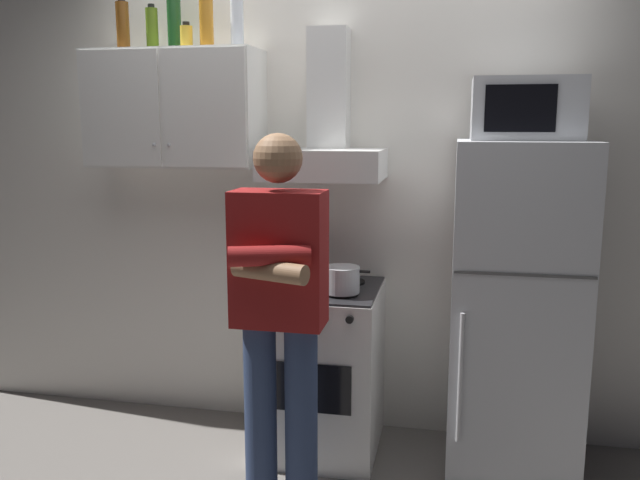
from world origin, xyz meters
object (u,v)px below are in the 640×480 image
(stove_oven, at_px, (320,368))
(bottle_beer_brown, at_px, (123,26))
(bottle_vodka_clear, at_px, (237,19))
(person_standing, at_px, (279,313))
(bottle_liquor_amber, at_px, (206,19))
(microwave, at_px, (526,109))
(refrigerator, at_px, (515,310))
(bottle_wine_green, at_px, (174,17))
(range_hood, at_px, (325,139))
(bottle_spice_jar, at_px, (186,37))
(upper_cabinet, at_px, (175,109))
(cooking_pot, at_px, (342,279))
(bottle_olive_oil, at_px, (152,28))

(stove_oven, height_order, bottle_beer_brown, bottle_beer_brown)
(stove_oven, xyz_separation_m, bottle_vodka_clear, (-0.44, 0.11, 1.76))
(person_standing, distance_m, bottle_liquor_amber, 1.57)
(microwave, xyz_separation_m, bottle_beer_brown, (-2.01, 0.07, 0.43))
(refrigerator, xyz_separation_m, bottle_vodka_clear, (-1.39, 0.11, 1.39))
(bottle_wine_green, height_order, bottle_liquor_amber, bottle_wine_green)
(stove_oven, bearing_deg, bottle_liquor_amber, 170.48)
(range_hood, relative_size, bottle_spice_jar, 5.76)
(upper_cabinet, distance_m, microwave, 1.75)
(microwave, height_order, bottle_wine_green, bottle_wine_green)
(cooking_pot, bearing_deg, microwave, 9.57)
(stove_oven, relative_size, bottle_spice_jar, 6.71)
(upper_cabinet, distance_m, bottle_beer_brown, 0.50)
(stove_oven, xyz_separation_m, cooking_pot, (0.13, -0.12, 0.50))
(microwave, bearing_deg, bottle_liquor_amber, 176.97)
(person_standing, height_order, bottle_beer_brown, bottle_beer_brown)
(bottle_spice_jar, xyz_separation_m, bottle_vodka_clear, (0.26, 0.01, 0.08))
(cooking_pot, bearing_deg, bottle_vodka_clear, 158.59)
(bottle_beer_brown, distance_m, bottle_vodka_clear, 0.61)
(person_standing, relative_size, bottle_wine_green, 4.80)
(bottle_beer_brown, distance_m, bottle_spice_jar, 0.35)
(refrigerator, bearing_deg, bottle_wine_green, 174.79)
(stove_oven, distance_m, bottle_beer_brown, 2.04)
(microwave, bearing_deg, bottle_spice_jar, 177.46)
(bottle_vodka_clear, bearing_deg, refrigerator, -4.33)
(bottle_wine_green, bearing_deg, upper_cabinet, -85.06)
(upper_cabinet, relative_size, bottle_beer_brown, 3.49)
(microwave, bearing_deg, upper_cabinet, 176.52)
(cooking_pot, relative_size, bottle_spice_jar, 2.10)
(refrigerator, xyz_separation_m, cooking_pot, (-0.82, -0.12, 0.14))
(bottle_olive_oil, xyz_separation_m, bottle_vodka_clear, (0.46, -0.00, 0.03))
(bottle_spice_jar, distance_m, bottle_vodka_clear, 0.28)
(refrigerator, relative_size, bottle_olive_oil, 7.12)
(range_hood, bearing_deg, bottle_olive_oil, -178.82)
(cooking_pot, relative_size, bottle_beer_brown, 1.06)
(microwave, height_order, bottle_liquor_amber, bottle_liquor_amber)
(upper_cabinet, distance_m, stove_oven, 1.55)
(stove_oven, relative_size, cooking_pot, 3.19)
(upper_cabinet, bearing_deg, stove_oven, -8.90)
(bottle_spice_jar, bearing_deg, person_standing, -46.62)
(person_standing, xyz_separation_m, cooking_pot, (0.18, 0.49, 0.04))
(range_hood, bearing_deg, microwave, -6.46)
(refrigerator, height_order, bottle_spice_jar, bottle_spice_jar)
(bottle_wine_green, bearing_deg, bottle_beer_brown, -165.16)
(person_standing, xyz_separation_m, bottle_spice_jar, (-0.66, 0.70, 1.21))
(bottle_beer_brown, bearing_deg, bottle_spice_jar, -0.08)
(refrigerator, height_order, bottle_olive_oil, bottle_olive_oil)
(range_hood, height_order, bottle_spice_jar, bottle_spice_jar)
(microwave, relative_size, bottle_vodka_clear, 1.66)
(stove_oven, distance_m, cooking_pot, 0.53)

